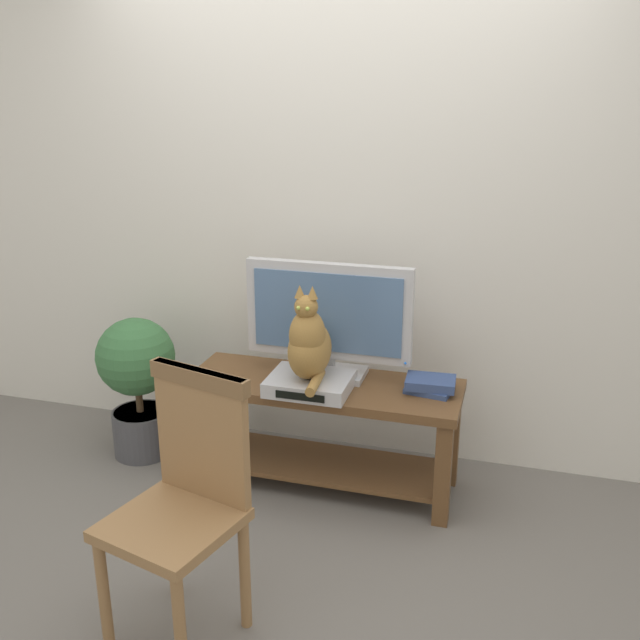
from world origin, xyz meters
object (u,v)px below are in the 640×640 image
at_px(book_stack, 430,385).
at_px(potted_plant, 137,377).
at_px(media_box, 310,383).
at_px(wooden_chair, 186,490).
at_px(cat, 309,343).
at_px(tv_stand, 323,416).
at_px(tv, 328,317).

bearing_deg(book_stack, potted_plant, -179.64).
distance_m(media_box, wooden_chair, 0.96).
xyz_separation_m(media_box, wooden_chair, (-0.15, -0.95, -0.02)).
relative_size(media_box, cat, 0.84).
xyz_separation_m(tv_stand, tv, (0.00, 0.09, 0.47)).
bearing_deg(tv_stand, cat, -104.94).
bearing_deg(potted_plant, tv_stand, -1.45).
distance_m(media_box, cat, 0.20).
relative_size(book_stack, potted_plant, 0.31).
xyz_separation_m(tv_stand, cat, (-0.03, -0.12, 0.41)).
bearing_deg(media_box, cat, -85.91).
xyz_separation_m(tv_stand, wooden_chair, (-0.19, -1.05, 0.19)).
height_order(tv, book_stack, tv).
relative_size(tv_stand, wooden_chair, 1.34).
bearing_deg(tv, media_box, -99.62).
xyz_separation_m(tv_stand, potted_plant, (-1.00, 0.03, 0.07)).
relative_size(tv_stand, media_box, 3.47).
relative_size(tv_stand, book_stack, 5.61).
height_order(cat, wooden_chair, cat).
height_order(cat, potted_plant, cat).
distance_m(tv, potted_plant, 1.08).
relative_size(media_box, potted_plant, 0.50).
xyz_separation_m(media_box, cat, (0.00, -0.02, 0.20)).
xyz_separation_m(tv_stand, book_stack, (0.50, 0.03, 0.21)).
height_order(tv_stand, potted_plant, potted_plant).
relative_size(wooden_chair, potted_plant, 1.29).
xyz_separation_m(tv, book_stack, (0.50, -0.06, -0.26)).
distance_m(wooden_chair, book_stack, 1.29).
bearing_deg(book_stack, media_box, -165.45).
height_order(media_box, wooden_chair, wooden_chair).
xyz_separation_m(tv, cat, (-0.03, -0.21, -0.06)).
bearing_deg(potted_plant, media_box, -7.52).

